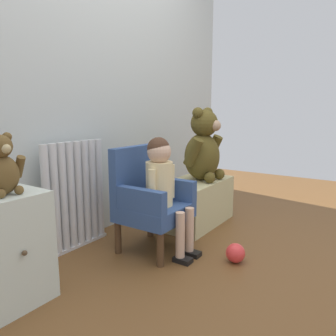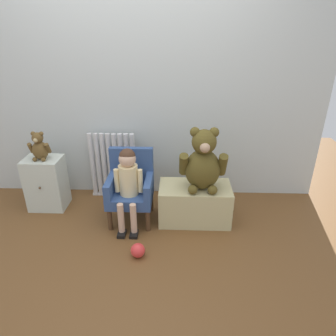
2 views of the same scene
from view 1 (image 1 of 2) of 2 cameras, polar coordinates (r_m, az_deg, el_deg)
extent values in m
plane|color=brown|center=(2.00, 10.39, -17.20)|extent=(6.00, 6.00, 0.00)
cube|color=silver|center=(2.45, -14.17, 16.62)|extent=(3.80, 0.05, 2.40)
cylinder|color=silver|center=(2.11, -20.38, -5.50)|extent=(0.05, 0.05, 0.69)
cylinder|color=silver|center=(2.14, -19.04, -5.17)|extent=(0.05, 0.05, 0.69)
cylinder|color=silver|center=(2.18, -17.74, -4.85)|extent=(0.05, 0.05, 0.69)
cylinder|color=silver|center=(2.22, -16.48, -4.53)|extent=(0.05, 0.05, 0.69)
cylinder|color=silver|center=(2.26, -15.27, -4.22)|extent=(0.05, 0.05, 0.69)
cylinder|color=silver|center=(2.30, -14.10, -3.93)|extent=(0.05, 0.05, 0.69)
cylinder|color=silver|center=(2.34, -12.97, -3.64)|extent=(0.05, 0.05, 0.69)
cylinder|color=silver|center=(2.38, -11.88, -3.36)|extent=(0.05, 0.05, 0.69)
cube|color=silver|center=(2.35, -15.45, -12.80)|extent=(0.50, 0.05, 0.02)
cube|color=silver|center=(1.73, -26.36, -12.78)|extent=(0.36, 0.27, 0.54)
sphere|color=#4C3823|center=(1.60, -23.71, -13.40)|extent=(0.02, 0.02, 0.02)
cube|color=#334D82|center=(2.14, -2.36, -7.58)|extent=(0.41, 0.40, 0.10)
cube|color=#334D82|center=(2.18, -5.96, -0.97)|extent=(0.41, 0.06, 0.36)
cube|color=#334D82|center=(1.97, -5.38, -5.51)|extent=(0.06, 0.40, 0.14)
cube|color=#334D82|center=(2.24, 0.25, -3.55)|extent=(0.06, 0.40, 0.14)
cylinder|color=#4C331E|center=(1.97, -1.36, -13.98)|extent=(0.04, 0.04, 0.21)
cylinder|color=#4C331E|center=(2.24, 3.82, -10.98)|extent=(0.04, 0.04, 0.21)
cylinder|color=#4C331E|center=(2.17, -8.70, -11.82)|extent=(0.04, 0.04, 0.21)
cylinder|color=#4C331E|center=(2.41, -3.10, -9.40)|extent=(0.04, 0.04, 0.21)
cylinder|color=beige|center=(2.06, -1.50, -2.75)|extent=(0.17, 0.17, 0.28)
sphere|color=#D8AD8E|center=(2.03, -1.53, 2.87)|extent=(0.15, 0.15, 0.15)
sphere|color=#472D1E|center=(2.03, -1.64, 3.41)|extent=(0.14, 0.14, 0.14)
cylinder|color=#D8AD8E|center=(2.00, 2.13, -11.56)|extent=(0.06, 0.06, 0.28)
cube|color=black|center=(2.06, 2.59, -15.70)|extent=(0.07, 0.11, 0.03)
cylinder|color=#D8AD8E|center=(2.09, 3.75, -10.62)|extent=(0.06, 0.06, 0.28)
cube|color=black|center=(2.14, 4.18, -14.61)|extent=(0.07, 0.11, 0.03)
cylinder|color=beige|center=(1.97, -2.80, -3.38)|extent=(0.04, 0.04, 0.22)
cylinder|color=beige|center=(2.14, 0.57, -2.30)|extent=(0.04, 0.04, 0.22)
cube|color=#C2B781|center=(2.66, 4.83, -5.90)|extent=(0.66, 0.37, 0.36)
ellipsoid|color=brown|center=(2.62, 5.94, 1.97)|extent=(0.31, 0.27, 0.37)
sphere|color=brown|center=(2.59, 6.33, 7.76)|extent=(0.21, 0.21, 0.21)
sphere|color=tan|center=(2.55, 8.25, 7.31)|extent=(0.09, 0.09, 0.09)
sphere|color=brown|center=(2.53, 5.22, 9.53)|extent=(0.09, 0.09, 0.09)
sphere|color=brown|center=(2.67, 6.90, 9.53)|extent=(0.09, 0.09, 0.09)
cylinder|color=brown|center=(2.46, 4.41, 2.77)|extent=(0.08, 0.16, 0.23)
cylinder|color=brown|center=(2.76, 7.88, 3.49)|extent=(0.08, 0.16, 0.23)
sphere|color=brown|center=(2.52, 7.27, -1.68)|extent=(0.09, 0.09, 0.09)
sphere|color=brown|center=(2.67, 8.94, -1.05)|extent=(0.09, 0.09, 0.09)
ellipsoid|color=brown|center=(1.63, -26.96, -1.10)|extent=(0.15, 0.13, 0.18)
sphere|color=brown|center=(1.60, -27.21, 3.37)|extent=(0.10, 0.10, 0.10)
sphere|color=tan|center=(1.56, -26.36, 3.01)|extent=(0.04, 0.04, 0.04)
sphere|color=brown|center=(1.62, -26.24, 4.90)|extent=(0.04, 0.04, 0.04)
cylinder|color=brown|center=(1.66, -24.47, 0.22)|extent=(0.04, 0.08, 0.11)
sphere|color=brown|center=(1.57, -27.09, -4.03)|extent=(0.04, 0.04, 0.04)
sphere|color=brown|center=(1.61, -24.51, -3.50)|extent=(0.04, 0.04, 0.04)
sphere|color=red|center=(2.08, 11.66, -14.29)|extent=(0.12, 0.12, 0.12)
camera|label=2|loc=(2.51, 67.03, 22.05)|focal=32.00mm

